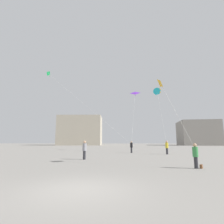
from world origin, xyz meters
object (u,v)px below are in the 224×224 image
at_px(building_centre_hall, 197,133).
at_px(handbag_beside_flyer, 201,166).
at_px(person_in_green, 195,155).
at_px(kite_cyan_diamond, 157,91).
at_px(kite_violet_delta, 135,94).
at_px(kite_emerald_delta, 51,76).
at_px(person_in_yellow, 167,147).
at_px(building_left_hall, 81,131).
at_px(person_in_black, 131,146).
at_px(kite_amber_delta, 161,85).
at_px(person_in_grey, 84,149).

distance_m(building_centre_hall, handbag_beside_flyer, 77.58).
xyz_separation_m(person_in_green, kite_cyan_diamond, (1.15, 18.41, 9.54)).
distance_m(person_in_green, kite_violet_delta, 24.75).
bearing_deg(kite_emerald_delta, kite_violet_delta, 4.82).
bearing_deg(person_in_yellow, kite_cyan_diamond, 84.34).
xyz_separation_m(kite_violet_delta, handbag_beside_flyer, (2.76, -22.29, -11.03)).
xyz_separation_m(kite_emerald_delta, building_centre_hall, (47.96, 51.15, -9.29)).
height_order(kite_violet_delta, building_left_hall, building_left_hall).
height_order(kite_emerald_delta, building_centre_hall, kite_emerald_delta).
bearing_deg(person_in_black, kite_cyan_diamond, -28.82).
relative_size(person_in_green, handbag_beside_flyer, 5.05).
bearing_deg(kite_amber_delta, kite_cyan_diamond, 80.56).
xyz_separation_m(kite_violet_delta, building_left_hall, (-22.87, 48.55, -4.43)).
distance_m(kite_violet_delta, building_centre_hall, 58.94).
bearing_deg(person_in_yellow, person_in_black, 144.63).
relative_size(person_in_grey, kite_emerald_delta, 0.11).
bearing_deg(kite_amber_delta, person_in_black, 98.28).
relative_size(kite_emerald_delta, building_centre_hall, 0.99).
xyz_separation_m(person_in_grey, kite_emerald_delta, (-10.68, 15.69, 13.76)).
relative_size(person_in_green, person_in_yellow, 0.88).
bearing_deg(person_in_black, person_in_grey, -174.22).
distance_m(person_in_grey, building_centre_hall, 76.66).
distance_m(person_in_yellow, person_in_black, 5.44).
bearing_deg(person_in_yellow, handbag_beside_flyer, -99.44).
xyz_separation_m(kite_emerald_delta, handbag_beside_flyer, (19.59, -20.87, -14.63)).
relative_size(kite_emerald_delta, kite_amber_delta, 3.05).
bearing_deg(person_in_black, kite_violet_delta, 21.50).
relative_size(person_in_yellow, building_left_hall, 0.09).
relative_size(person_in_grey, kite_violet_delta, 0.17).
bearing_deg(building_left_hall, kite_amber_delta, -71.02).
height_order(person_in_black, kite_amber_delta, kite_amber_delta).
bearing_deg(person_in_green, kite_emerald_delta, -145.26).
height_order(kite_emerald_delta, kite_amber_delta, kite_emerald_delta).
bearing_deg(building_centre_hall, person_in_green, -111.71).
bearing_deg(kite_violet_delta, kite_amber_delta, -87.66).
xyz_separation_m(person_in_green, handbag_beside_flyer, (0.35, 0.10, -0.77)).
xyz_separation_m(person_in_yellow, building_left_hall, (-26.45, 57.92, 5.72)).
distance_m(kite_violet_delta, kite_cyan_diamond, 5.39).
xyz_separation_m(person_in_black, building_left_hall, (-21.71, 55.23, 5.75)).
height_order(person_in_green, person_in_black, person_in_black).
bearing_deg(handbag_beside_flyer, kite_emerald_delta, 133.20).
relative_size(person_in_yellow, person_in_grey, 1.01).
distance_m(person_in_grey, kite_violet_delta, 20.83).
bearing_deg(kite_amber_delta, kite_emerald_delta, 132.97).
distance_m(person_in_yellow, handbag_beside_flyer, 12.98).
relative_size(person_in_black, kite_amber_delta, 0.33).
xyz_separation_m(person_in_grey, kite_amber_delta, (6.99, -3.27, 5.36)).
distance_m(kite_emerald_delta, kite_violet_delta, 17.27).
height_order(person_in_yellow, building_centre_hall, building_centre_hall).
bearing_deg(building_centre_hall, person_in_black, -119.79).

